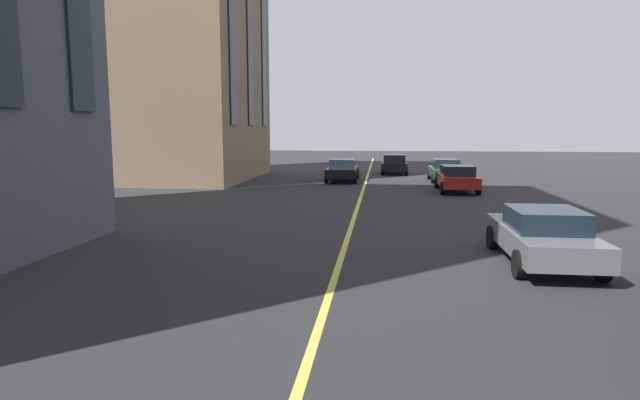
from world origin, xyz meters
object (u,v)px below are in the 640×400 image
at_px(car_red_near, 457,178).
at_px(car_black_oncoming, 394,164).
at_px(car_grey_parked_a, 543,235).
at_px(car_green_parked_b, 445,170).
at_px(car_black_mid, 343,170).

bearing_deg(car_red_near, car_black_oncoming, 16.13).
bearing_deg(car_black_oncoming, car_red_near, -163.87).
bearing_deg(car_grey_parked_a, car_red_near, 0.00).
distance_m(car_green_parked_b, car_grey_parked_a, 20.14).
bearing_deg(car_grey_parked_a, car_black_oncoming, 6.81).
xyz_separation_m(car_black_mid, car_green_parked_b, (0.45, -6.37, -0.00)).
xyz_separation_m(car_green_parked_b, car_red_near, (-5.23, 0.00, 0.00)).
xyz_separation_m(car_black_oncoming, car_red_near, (-10.47, -3.03, 0.00)).
bearing_deg(car_black_mid, car_black_oncoming, -30.37).
relative_size(car_red_near, car_grey_parked_a, 1.00).
relative_size(car_green_parked_b, car_grey_parked_a, 0.89).
distance_m(car_black_mid, car_grey_parked_a, 20.70).
bearing_deg(car_red_near, car_grey_parked_a, 180.00).
relative_size(car_black_oncoming, car_green_parked_b, 1.00).
bearing_deg(car_black_mid, car_grey_parked_a, -162.09).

